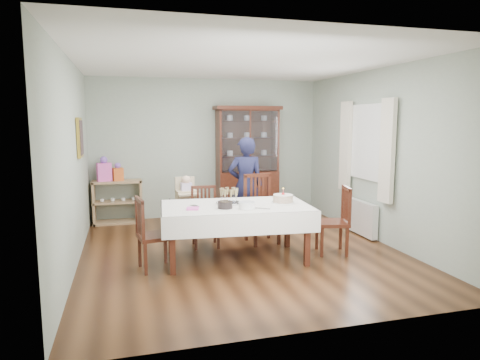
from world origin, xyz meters
name	(u,v)px	position (x,y,z in m)	size (l,w,h in m)	color
floor	(241,251)	(0.00, 0.00, 0.00)	(5.00, 5.00, 0.00)	#593319
room_shell	(232,133)	(0.00, 0.53, 1.70)	(5.00, 5.00, 5.00)	#9EAA99
dining_table	(236,232)	(-0.17, -0.34, 0.38)	(2.09, 1.31, 0.76)	#4B1E12
china_cabinet	(247,160)	(0.75, 2.26, 1.12)	(1.30, 0.48, 2.18)	#4B1E12
sideboard	(118,202)	(-1.75, 2.28, 0.40)	(0.90, 0.38, 0.80)	tan
picture_frame	(80,138)	(-2.22, 0.80, 1.65)	(0.04, 0.48, 0.58)	gold
window	(368,142)	(2.22, 0.30, 1.55)	(0.04, 1.02, 1.22)	white
curtain_left	(387,151)	(2.16, -0.32, 1.45)	(0.07, 0.30, 1.55)	silver
curtain_right	(346,146)	(2.16, 0.92, 1.45)	(0.07, 0.30, 1.55)	silver
radiator	(362,218)	(2.16, 0.30, 0.30)	(0.10, 0.80, 0.55)	white
chair_far_left	(205,229)	(-0.45, 0.39, 0.27)	(0.42, 0.42, 0.90)	#4B1E12
chair_far_right	(262,222)	(0.44, 0.37, 0.31)	(0.51, 0.51, 1.06)	#4B1E12
chair_end_left	(154,248)	(-1.27, -0.45, 0.28)	(0.49, 0.49, 0.94)	#4B1E12
chair_end_right	(333,233)	(1.26, -0.43, 0.29)	(0.52, 0.52, 0.96)	#4B1E12
woman	(246,185)	(0.36, 1.00, 0.81)	(0.59, 0.39, 1.63)	black
high_chair	(187,212)	(-0.63, 1.12, 0.39)	(0.47, 0.47, 1.00)	black
champagne_tray	(229,199)	(-0.23, -0.22, 0.83)	(0.36, 0.36, 0.21)	silver
birthday_cake	(283,199)	(0.50, -0.38, 0.82)	(0.32, 0.32, 0.22)	white
plate_stack_dark	(225,205)	(-0.35, -0.51, 0.81)	(0.20, 0.20, 0.09)	black
plate_stack_white	(247,205)	(-0.09, -0.63, 0.81)	(0.22, 0.22, 0.09)	white
napkin_stack	(193,209)	(-0.77, -0.47, 0.77)	(0.16, 0.16, 0.02)	#F65AC3
cutlery	(192,206)	(-0.75, -0.27, 0.77)	(0.10, 0.15, 0.01)	silver
cake_knife	(259,208)	(0.06, -0.65, 0.77)	(0.31, 0.03, 0.01)	silver
gift_bag_pink	(104,170)	(-1.97, 2.26, 1.00)	(0.27, 0.21, 0.45)	#F65AC3
gift_bag_orange	(118,173)	(-1.72, 2.26, 0.95)	(0.21, 0.17, 0.33)	#DA5E22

